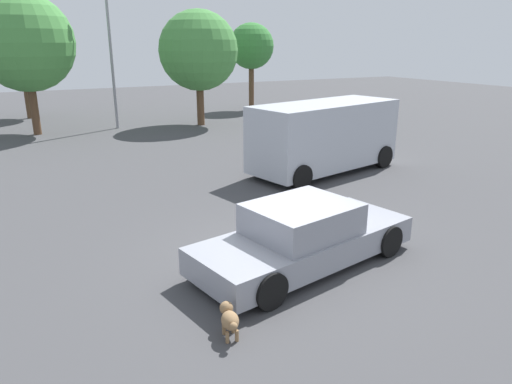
{
  "coord_description": "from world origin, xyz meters",
  "views": [
    {
      "loc": [
        -4.41,
        -7.18,
        4.1
      ],
      "look_at": [
        0.3,
        1.71,
        0.9
      ],
      "focal_mm": 32.85,
      "sensor_mm": 36.0,
      "label": 1
    }
  ],
  "objects": [
    {
      "name": "van_white",
      "position": [
        4.66,
        5.14,
        1.23
      ],
      "size": [
        5.53,
        3.09,
        2.29
      ],
      "rotation": [
        0.0,
        0.0,
        0.21
      ],
      "color": "#B2B7C1",
      "rests_on": "ground_plane"
    },
    {
      "name": "dog",
      "position": [
        -1.98,
        -1.77,
        0.29
      ],
      "size": [
        0.32,
        0.61,
        0.46
      ],
      "rotation": [
        0.0,
        0.0,
        1.37
      ],
      "color": "olive",
      "rests_on": "ground_plane"
    },
    {
      "name": "light_post_mid",
      "position": [
        0.43,
        16.92,
        5.06
      ],
      "size": [
        0.44,
        0.44,
        7.64
      ],
      "color": "gray",
      "rests_on": "ground_plane"
    },
    {
      "name": "sedan_foreground",
      "position": [
        0.27,
        -0.3,
        0.57
      ],
      "size": [
        4.78,
        2.54,
        1.25
      ],
      "rotation": [
        0.0,
        0.0,
        0.19
      ],
      "color": "gray",
      "rests_on": "ground_plane"
    },
    {
      "name": "tree_back_right",
      "position": [
        9.63,
        19.96,
        3.9
      ],
      "size": [
        2.81,
        2.81,
        5.34
      ],
      "color": "brown",
      "rests_on": "ground_plane"
    },
    {
      "name": "tree_back_left",
      "position": [
        4.54,
        15.9,
        3.74
      ],
      "size": [
        3.99,
        3.99,
        5.75
      ],
      "color": "brown",
      "rests_on": "ground_plane"
    },
    {
      "name": "ground_plane",
      "position": [
        0.0,
        0.0,
        0.0
      ],
      "size": [
        80.0,
        80.0,
        0.0
      ],
      "primitive_type": "plane",
      "color": "#424244"
    },
    {
      "name": "tree_far_right",
      "position": [
        -3.27,
        16.97,
        4.11
      ],
      "size": [
        4.32,
        4.32,
        6.29
      ],
      "color": "brown",
      "rests_on": "ground_plane"
    },
    {
      "name": "tree_back_center",
      "position": [
        -3.29,
        22.59,
        3.55
      ],
      "size": [
        3.31,
        3.31,
        5.22
      ],
      "color": "brown",
      "rests_on": "ground_plane"
    }
  ]
}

